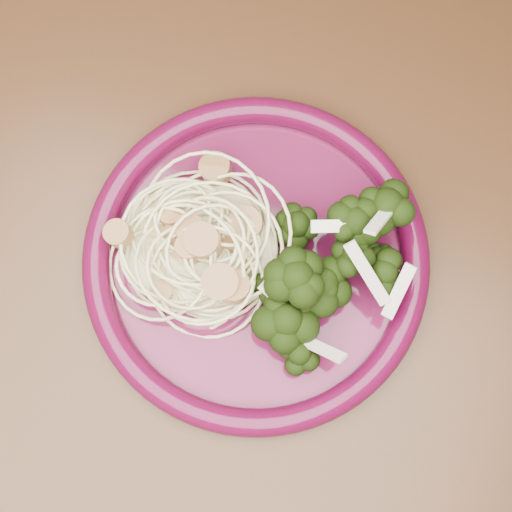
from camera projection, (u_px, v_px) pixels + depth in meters
The scene contains 6 objects.
dining_table at pixel (306, 262), 0.64m from camera, with size 1.20×0.80×0.75m.
dinner_plate at pixel (256, 259), 0.53m from camera, with size 0.29×0.29×0.02m.
spaghetti_pile at pixel (200, 244), 0.52m from camera, with size 0.12×0.10×0.03m, color #EFE9A4.
scallop_cluster at pixel (196, 232), 0.49m from camera, with size 0.12×0.12×0.04m, color #AD7F4A, non-canonical shape.
broccoli_pile at pixel (327, 269), 0.51m from camera, with size 0.08×0.13×0.05m, color black.
onion_garnish at pixel (331, 260), 0.48m from camera, with size 0.06×0.09×0.05m, color beige, non-canonical shape.
Camera 1 is at (0.01, -0.15, 1.28)m, focal length 50.00 mm.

